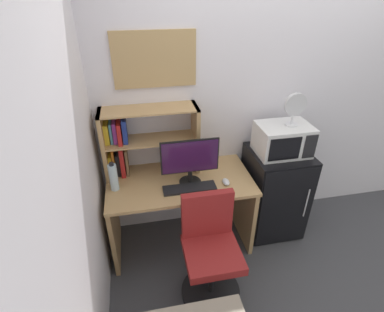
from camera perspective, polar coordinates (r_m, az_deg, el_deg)
name	(u,v)px	position (r m, az deg, el deg)	size (l,w,h in m)	color
wall_back	(312,94)	(3.07, 21.99, 10.97)	(6.40, 0.04, 2.60)	silver
wall_left	(46,274)	(1.28, -26.25, -19.69)	(0.04, 4.40, 2.60)	silver
desk	(180,200)	(2.71, -2.23, -8.48)	(1.25, 0.65, 0.74)	tan
hutch_bookshelf	(137,140)	(2.57, -10.47, 3.03)	(0.81, 0.26, 0.60)	tan
monitor	(190,160)	(2.41, -0.39, -0.68)	(0.48, 0.19, 0.41)	black
keyboard	(190,188)	(2.46, -0.47, -6.19)	(0.44, 0.13, 0.02)	black
computer_mouse	(226,182)	(2.54, 6.54, -4.95)	(0.06, 0.10, 0.03)	silver
water_bottle	(113,177)	(2.48, -14.85, -3.93)	(0.07, 0.07, 0.26)	silver
mini_fridge	(274,191)	(3.04, 15.46, -6.58)	(0.53, 0.54, 0.88)	black
microwave	(283,139)	(2.74, 17.07, 3.07)	(0.46, 0.34, 0.27)	silver
desk_fan	(295,107)	(2.64, 19.14, 8.86)	(0.19, 0.11, 0.29)	silver
desk_chair	(210,254)	(2.43, 3.52, -18.30)	(0.48, 0.48, 0.89)	black
wall_corkboard	(154,60)	(2.46, -7.22, 17.88)	(0.66, 0.02, 0.44)	tan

